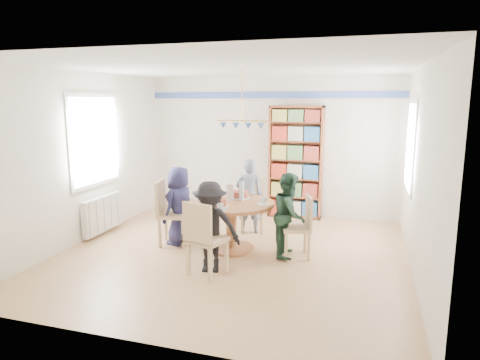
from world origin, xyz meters
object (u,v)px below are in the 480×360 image
at_px(chair_left, 168,209).
at_px(person_near, 210,227).
at_px(chair_far, 252,202).
at_px(person_left, 179,206).
at_px(dining_table, 231,214).
at_px(person_right, 289,215).
at_px(bookshelf, 296,163).
at_px(chair_right, 301,224).
at_px(person_far, 249,196).
at_px(chair_near, 203,236).
at_px(radiator, 102,214).

distance_m(chair_left, person_near, 1.31).
height_order(chair_far, person_left, person_left).
height_order(dining_table, person_right, person_right).
xyz_separation_m(person_right, bookshelf, (-0.28, 2.14, 0.44)).
bearing_deg(chair_left, person_left, 26.85).
bearing_deg(chair_right, person_far, 139.33).
xyz_separation_m(chair_far, person_near, (-0.05, -1.93, 0.11)).
xyz_separation_m(chair_left, person_far, (1.04, 0.96, 0.07)).
relative_size(chair_right, chair_near, 0.90).
bearing_deg(person_far, person_left, 28.00).
distance_m(person_left, person_right, 1.75).
bearing_deg(dining_table, person_far, 88.82).
relative_size(person_left, bookshelf, 0.58).
height_order(chair_left, chair_near, chair_left).
height_order(chair_far, person_right, person_right).
bearing_deg(dining_table, radiator, 177.26).
distance_m(person_right, person_near, 1.26).
xyz_separation_m(chair_left, person_near, (1.02, -0.83, 0.04)).
xyz_separation_m(chair_left, chair_right, (2.09, 0.06, -0.07)).
xyz_separation_m(dining_table, chair_right, (1.06, 0.02, -0.06)).
xyz_separation_m(radiator, chair_near, (2.31, -1.19, 0.20)).
bearing_deg(person_left, chair_near, 50.81).
xyz_separation_m(chair_near, person_left, (-0.84, 1.11, 0.07)).
distance_m(chair_near, bookshelf, 3.33).
relative_size(chair_left, chair_far, 1.12).
bearing_deg(dining_table, person_left, 177.84).
bearing_deg(chair_right, person_right, -178.20).
bearing_deg(radiator, chair_near, -27.13).
xyz_separation_m(dining_table, person_left, (-0.87, 0.03, 0.06)).
relative_size(dining_table, bookshelf, 0.60).
bearing_deg(chair_near, person_far, 88.61).
bearing_deg(radiator, chair_left, -6.80).
distance_m(radiator, person_far, 2.51).
xyz_separation_m(chair_right, person_far, (-1.04, 0.90, 0.14)).
relative_size(person_left, person_right, 1.01).
bearing_deg(person_near, person_right, 33.01).
relative_size(person_left, person_far, 0.97).
relative_size(dining_table, chair_left, 1.26).
relative_size(chair_right, person_right, 0.73).
relative_size(chair_near, person_far, 0.78).
relative_size(person_right, person_far, 0.96).
relative_size(dining_table, person_near, 1.06).
xyz_separation_m(chair_right, chair_near, (-1.09, -1.09, 0.05)).
bearing_deg(person_far, person_near, 72.43).
relative_size(chair_right, bookshelf, 0.42).
distance_m(dining_table, person_far, 0.92).
xyz_separation_m(dining_table, chair_left, (-1.02, -0.04, 0.01)).
height_order(dining_table, chair_left, chair_left).
bearing_deg(chair_right, chair_left, -178.24).
xyz_separation_m(radiator, chair_right, (3.40, -0.09, 0.15)).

